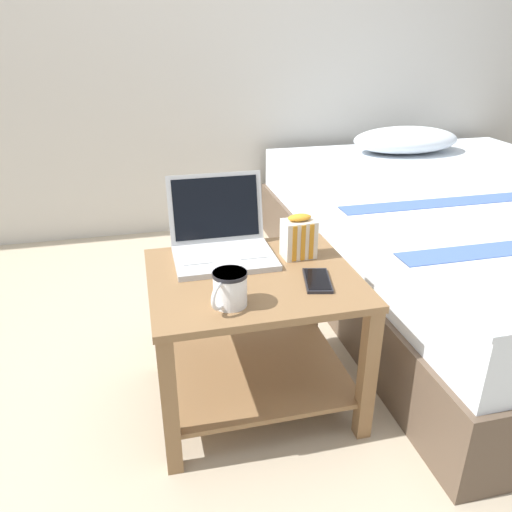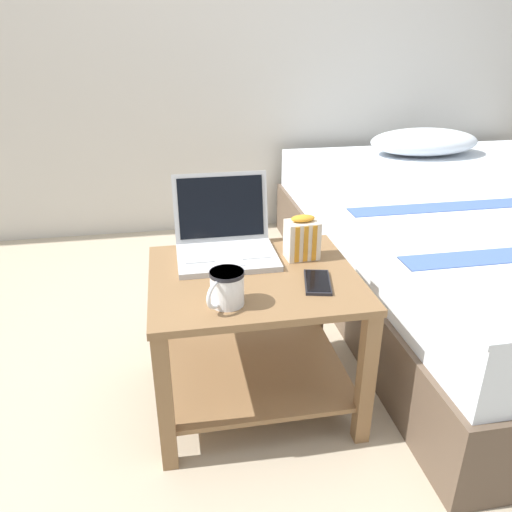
{
  "view_description": "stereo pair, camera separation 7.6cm",
  "coord_description": "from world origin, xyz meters",
  "px_view_note": "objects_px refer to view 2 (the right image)",
  "views": [
    {
      "loc": [
        -0.31,
        -1.3,
        1.14
      ],
      "look_at": [
        0.0,
        -0.04,
        0.54
      ],
      "focal_mm": 35.0,
      "sensor_mm": 36.0,
      "label": 1
    },
    {
      "loc": [
        -0.23,
        -1.32,
        1.14
      ],
      "look_at": [
        0.0,
        -0.04,
        0.54
      ],
      "focal_mm": 35.0,
      "sensor_mm": 36.0,
      "label": 2
    }
  ],
  "objects_px": {
    "bed": "(495,245)",
    "mug_front_left": "(226,287)",
    "laptop": "(225,240)",
    "snack_bag": "(302,238)",
    "cell_phone": "(317,282)"
  },
  "relations": [
    {
      "from": "mug_front_left",
      "to": "laptop",
      "type": "bearing_deg",
      "value": 83.62
    },
    {
      "from": "mug_front_left",
      "to": "cell_phone",
      "type": "distance_m",
      "value": 0.29
    },
    {
      "from": "bed",
      "to": "mug_front_left",
      "type": "height_order",
      "value": "bed"
    },
    {
      "from": "laptop",
      "to": "cell_phone",
      "type": "bearing_deg",
      "value": -47.08
    },
    {
      "from": "bed",
      "to": "mug_front_left",
      "type": "bearing_deg",
      "value": -152.64
    },
    {
      "from": "bed",
      "to": "laptop",
      "type": "distance_m",
      "value": 1.32
    },
    {
      "from": "bed",
      "to": "mug_front_left",
      "type": "distance_m",
      "value": 1.47
    },
    {
      "from": "laptop",
      "to": "cell_phone",
      "type": "relative_size",
      "value": 1.95
    },
    {
      "from": "mug_front_left",
      "to": "snack_bag",
      "type": "height_order",
      "value": "snack_bag"
    },
    {
      "from": "bed",
      "to": "snack_bag",
      "type": "xyz_separation_m",
      "value": [
        -1.01,
        -0.41,
        0.28
      ]
    },
    {
      "from": "snack_bag",
      "to": "cell_phone",
      "type": "relative_size",
      "value": 0.9
    },
    {
      "from": "laptop",
      "to": "snack_bag",
      "type": "bearing_deg",
      "value": -16.79
    },
    {
      "from": "mug_front_left",
      "to": "snack_bag",
      "type": "relative_size",
      "value": 0.8
    },
    {
      "from": "laptop",
      "to": "mug_front_left",
      "type": "distance_m",
      "value": 0.33
    },
    {
      "from": "snack_bag",
      "to": "laptop",
      "type": "bearing_deg",
      "value": 163.21
    }
  ]
}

